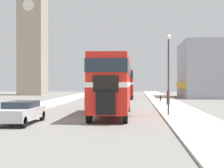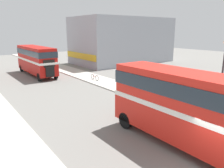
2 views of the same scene
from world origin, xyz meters
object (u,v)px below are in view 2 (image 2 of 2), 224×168
object	(u,v)px
pedestrian_walking	(129,82)
street_lamp	(223,70)
bus_distant	(36,58)
double_decker_bus	(186,103)
bicycle_on_pavement	(95,77)

from	to	relation	value
pedestrian_walking	street_lamp	size ratio (longest dim) A/B	0.28
bus_distant	pedestrian_walking	bearing A→B (deg)	-71.04
bus_distant	pedestrian_walking	xyz separation A→B (m)	(5.11, -14.87, -1.44)
street_lamp	double_decker_bus	bearing A→B (deg)	-177.12
double_decker_bus	bus_distant	size ratio (longest dim) A/B	0.92
bus_distant	pedestrian_walking	size ratio (longest dim) A/B	6.33
double_decker_bus	bicycle_on_pavement	bearing A→B (deg)	74.10
double_decker_bus	pedestrian_walking	world-z (taller)	double_decker_bus
double_decker_bus	bus_distant	distance (m)	25.51
bus_distant	street_lamp	world-z (taller)	street_lamp
bus_distant	bicycle_on_pavement	distance (m)	9.88
double_decker_bus	street_lamp	bearing A→B (deg)	2.88
bicycle_on_pavement	double_decker_bus	bearing A→B (deg)	-105.90
double_decker_bus	bus_distant	xyz separation A→B (m)	(0.07, 25.51, -0.07)
double_decker_bus	bicycle_on_pavement	distance (m)	17.91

